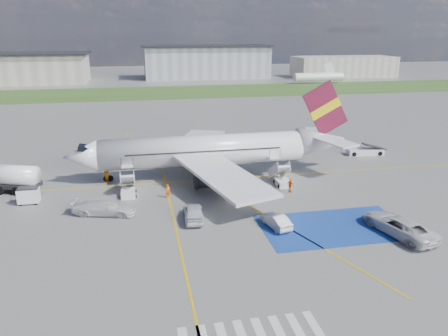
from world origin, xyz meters
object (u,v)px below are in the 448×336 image
Objects in this scene: fuel_tanker at (0,180)px; gpu_cart at (29,196)px; van_white_a at (399,223)px; car_silver_b at (276,220)px; car_silver_a at (193,212)px; van_white_b at (104,206)px; airliner at (214,150)px; belt_loader at (365,152)px.

gpu_cart is at bearing -29.55° from fuel_tanker.
car_silver_b is at bearing -31.73° from van_white_a.
car_silver_a is (21.16, -12.71, -0.54)m from fuel_tanker.
van_white_a reaches higher than van_white_b.
airliner is at bearing -69.00° from van_white_a.
belt_loader reaches higher than car_silver_b.
van_white_a is (35.33, -14.73, 0.29)m from gpu_cart.
fuel_tanker reaches higher than van_white_b.
car_silver_b is (2.99, -16.85, -2.73)m from airliner.
van_white_b is at bearing -34.52° from car_silver_b.
van_white_a is at bearing 162.66° from car_silver_a.
airliner is 22.52m from gpu_cart.
belt_loader is 34.38m from car_silver_a.
van_white_a is 1.21× the size of van_white_b.
airliner reaches higher than car_silver_a.
gpu_cart is 0.37× the size of belt_loader.
belt_loader is 27.68m from van_white_a.
car_silver_b is at bearing -8.73° from fuel_tanker.
belt_loader is 1.20× the size of van_white_b.
car_silver_a is 8.18m from car_silver_b.
van_white_a is at bearing -56.26° from airliner.
car_silver_b is 0.68× the size of van_white_a.
van_white_b is at bearing -33.00° from van_white_a.
airliner is at bearing 14.93° from gpu_cart.
van_white_a reaches higher than car_silver_b.
van_white_a is (-10.58, -25.57, 0.69)m from belt_loader.
fuel_tanker is 32.81m from car_silver_b.
gpu_cart is 26.96m from car_silver_b.
fuel_tanker is (-25.71, -0.96, -2.04)m from airliner.
van_white_a is (39.43, -19.58, -0.23)m from fuel_tanker.
gpu_cart is at bearing -21.43° from car_silver_a.
car_silver_a is at bearing -10.74° from fuel_tanker.
fuel_tanker is 2.03× the size of car_silver_a.
van_white_b is at bearing -30.00° from gpu_cart.
belt_loader is at bearing 13.16° from gpu_cart.
airliner reaches higher than van_white_a.
van_white_b is (12.34, -9.59, -0.39)m from fuel_tanker.
airliner is 14.63m from car_silver_a.
car_silver_b is at bearing -24.29° from gpu_cart.
belt_loader is at bearing -147.70° from car_silver_b.
car_silver_a is at bearing -140.94° from belt_loader.
car_silver_a is 19.52m from van_white_a.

